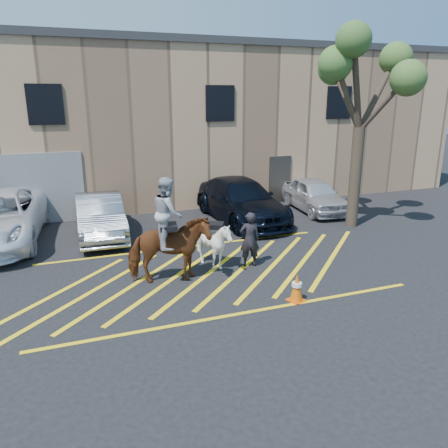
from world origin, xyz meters
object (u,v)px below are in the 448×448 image
object	(u,v)px
car_blue_suv	(241,200)
car_white_suv	(314,195)
tree	(364,73)
saddled_white	(214,244)
car_silver_sedan	(100,216)
handler	(250,239)
mounted_bay	(169,241)
traffic_cone	(297,287)

from	to	relation	value
car_blue_suv	car_white_suv	xyz separation A→B (m)	(3.63, 0.28, -0.11)
tree	saddled_white	bearing A→B (deg)	-160.93
car_silver_sedan	handler	world-z (taller)	handler
car_white_suv	tree	size ratio (longest dim) A/B	0.58
car_blue_suv	handler	bearing A→B (deg)	-112.46
car_silver_sedan	handler	bearing A→B (deg)	-48.38
car_silver_sedan	car_white_suv	xyz separation A→B (m)	(9.21, 0.50, -0.03)
car_white_suv	mounted_bay	xyz separation A→B (m)	(-7.81, -5.39, 0.46)
handler	saddled_white	distance (m)	1.06
car_blue_suv	car_white_suv	world-z (taller)	car_blue_suv
saddled_white	tree	bearing A→B (deg)	19.07
handler	tree	bearing A→B (deg)	-145.90
car_blue_suv	saddled_white	bearing A→B (deg)	-123.97
handler	traffic_cone	xyz separation A→B (m)	(0.17, -2.56, -0.47)
car_white_suv	saddled_white	xyz separation A→B (m)	(-6.33, -4.81, 0.02)
car_silver_sedan	saddled_white	world-z (taller)	car_silver_sedan
traffic_cone	car_white_suv	bearing A→B (deg)	56.00
car_white_suv	handler	bearing A→B (deg)	-131.07
traffic_cone	mounted_bay	bearing A→B (deg)	140.40
saddled_white	car_blue_suv	bearing A→B (deg)	59.15
handler	traffic_cone	bearing A→B (deg)	103.42
car_blue_suv	traffic_cone	world-z (taller)	car_blue_suv
handler	saddled_white	xyz separation A→B (m)	(-1.03, 0.24, -0.09)
car_blue_suv	tree	world-z (taller)	tree
tree	car_blue_suv	bearing A→B (deg)	148.43
mounted_bay	handler	bearing A→B (deg)	7.67
car_silver_sedan	handler	xyz separation A→B (m)	(3.91, -4.55, 0.08)
traffic_cone	car_blue_suv	bearing A→B (deg)	78.40
handler	mounted_bay	xyz separation A→B (m)	(-2.51, -0.34, 0.34)
tree	car_silver_sedan	bearing A→B (deg)	167.41
car_silver_sedan	mounted_bay	xyz separation A→B (m)	(1.40, -4.89, 0.43)
handler	car_silver_sedan	bearing A→B (deg)	-39.81
car_blue_suv	saddled_white	size ratio (longest dim) A/B	3.34
tree	mounted_bay	bearing A→B (deg)	-160.49
car_blue_suv	mounted_bay	distance (m)	6.62
handler	traffic_cone	world-z (taller)	handler
tree	traffic_cone	bearing A→B (deg)	-136.23
car_blue_suv	tree	size ratio (longest dim) A/B	0.78
car_blue_suv	handler	size ratio (longest dim) A/B	3.42
car_blue_suv	car_silver_sedan	bearing A→B (deg)	179.13
handler	mounted_bay	size ratio (longest dim) A/B	0.57
handler	mounted_bay	world-z (taller)	mounted_bay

